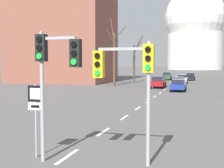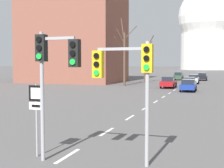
{
  "view_description": "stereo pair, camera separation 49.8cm",
  "coord_description": "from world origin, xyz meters",
  "px_view_note": "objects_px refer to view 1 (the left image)",
  "views": [
    {
      "loc": [
        4.9,
        -3.97,
        3.54
      ],
      "look_at": [
        1.63,
        7.26,
        2.77
      ],
      "focal_mm": 50.0,
      "sensor_mm": 36.0,
      "label": 1
    },
    {
      "loc": [
        5.37,
        -3.82,
        3.54
      ],
      "look_at": [
        1.63,
        7.26,
        2.77
      ],
      "focal_mm": 50.0,
      "sensor_mm": 36.0,
      "label": 2
    }
  ],
  "objects_px": {
    "sedan_near_left": "(191,76)",
    "sedan_mid_centre": "(179,82)",
    "sedan_far_right": "(158,82)",
    "route_sign_post": "(36,107)",
    "sedan_far_left": "(178,85)",
    "traffic_signal_near_right": "(130,72)",
    "sedan_near_right": "(167,76)",
    "sedan_distant_centre": "(182,79)",
    "traffic_signal_centre_tall": "(53,64)"
  },
  "relations": [
    {
      "from": "sedan_mid_centre",
      "to": "sedan_distant_centre",
      "type": "distance_m",
      "value": 8.72
    },
    {
      "from": "sedan_near_left",
      "to": "sedan_mid_centre",
      "type": "height_order",
      "value": "sedan_near_left"
    },
    {
      "from": "sedan_near_right",
      "to": "sedan_far_left",
      "type": "height_order",
      "value": "sedan_near_right"
    },
    {
      "from": "sedan_near_right",
      "to": "traffic_signal_centre_tall",
      "type": "bearing_deg",
      "value": -87.64
    },
    {
      "from": "sedan_near_left",
      "to": "sedan_far_right",
      "type": "bearing_deg",
      "value": -99.28
    },
    {
      "from": "route_sign_post",
      "to": "sedan_near_right",
      "type": "xyz_separation_m",
      "value": [
        -1.49,
        58.42,
        -1.05
      ]
    },
    {
      "from": "traffic_signal_near_right",
      "to": "sedan_mid_centre",
      "type": "xyz_separation_m",
      "value": [
        -1.01,
        37.56,
        -2.45
      ]
    },
    {
      "from": "traffic_signal_near_right",
      "to": "sedan_far_right",
      "type": "xyz_separation_m",
      "value": [
        -3.8,
        35.19,
        -2.4
      ]
    },
    {
      "from": "route_sign_post",
      "to": "sedan_far_right",
      "type": "height_order",
      "value": "route_sign_post"
    },
    {
      "from": "sedan_mid_centre",
      "to": "sedan_far_right",
      "type": "xyz_separation_m",
      "value": [
        -2.79,
        -2.37,
        0.05
      ]
    },
    {
      "from": "route_sign_post",
      "to": "sedan_far_left",
      "type": "xyz_separation_m",
      "value": [
        3.0,
        30.46,
        -1.11
      ]
    },
    {
      "from": "traffic_signal_near_right",
      "to": "sedan_mid_centre",
      "type": "distance_m",
      "value": 37.65
    },
    {
      "from": "traffic_signal_centre_tall",
      "to": "sedan_near_right",
      "type": "bearing_deg",
      "value": 92.36
    },
    {
      "from": "sedan_near_left",
      "to": "sedan_far_right",
      "type": "height_order",
      "value": "sedan_far_right"
    },
    {
      "from": "sedan_near_right",
      "to": "sedan_near_left",
      "type": "bearing_deg",
      "value": -0.87
    },
    {
      "from": "sedan_near_left",
      "to": "sedan_near_right",
      "type": "height_order",
      "value": "sedan_near_right"
    },
    {
      "from": "sedan_far_left",
      "to": "sedan_far_right",
      "type": "relative_size",
      "value": 0.92
    },
    {
      "from": "sedan_near_right",
      "to": "sedan_distant_centre",
      "type": "relative_size",
      "value": 0.92
    },
    {
      "from": "route_sign_post",
      "to": "sedan_far_left",
      "type": "relative_size",
      "value": 0.66
    },
    {
      "from": "route_sign_post",
      "to": "sedan_near_right",
      "type": "bearing_deg",
      "value": 91.46
    },
    {
      "from": "traffic_signal_near_right",
      "to": "sedan_far_left",
      "type": "distance_m",
      "value": 30.36
    },
    {
      "from": "sedan_near_right",
      "to": "route_sign_post",
      "type": "bearing_deg",
      "value": -88.54
    },
    {
      "from": "sedan_mid_centre",
      "to": "sedan_far_left",
      "type": "distance_m",
      "value": 7.32
    },
    {
      "from": "sedan_far_left",
      "to": "sedan_near_left",
      "type": "bearing_deg",
      "value": 88.96
    },
    {
      "from": "sedan_mid_centre",
      "to": "traffic_signal_near_right",
      "type": "bearing_deg",
      "value": -88.46
    },
    {
      "from": "sedan_near_left",
      "to": "sedan_far_left",
      "type": "distance_m",
      "value": 27.89
    },
    {
      "from": "route_sign_post",
      "to": "sedan_near_right",
      "type": "height_order",
      "value": "route_sign_post"
    },
    {
      "from": "sedan_near_left",
      "to": "sedan_mid_centre",
      "type": "distance_m",
      "value": 20.6
    },
    {
      "from": "sedan_near_left",
      "to": "sedan_distant_centre",
      "type": "height_order",
      "value": "sedan_distant_centre"
    },
    {
      "from": "traffic_signal_centre_tall",
      "to": "sedan_far_left",
      "type": "bearing_deg",
      "value": 86.15
    },
    {
      "from": "route_sign_post",
      "to": "sedan_near_left",
      "type": "distance_m",
      "value": 58.46
    },
    {
      "from": "sedan_distant_centre",
      "to": "traffic_signal_near_right",
      "type": "bearing_deg",
      "value": -88.73
    },
    {
      "from": "sedan_near_left",
      "to": "sedan_mid_centre",
      "type": "relative_size",
      "value": 1.1
    },
    {
      "from": "sedan_near_left",
      "to": "sedan_far_left",
      "type": "xyz_separation_m",
      "value": [
        -0.51,
        -27.88,
        -0.02
      ]
    },
    {
      "from": "sedan_distant_centre",
      "to": "sedan_near_left",
      "type": "bearing_deg",
      "value": 85.3
    },
    {
      "from": "traffic_signal_centre_tall",
      "to": "sedan_near_right",
      "type": "relative_size",
      "value": 1.15
    },
    {
      "from": "traffic_signal_centre_tall",
      "to": "sedan_near_left",
      "type": "xyz_separation_m",
      "value": [
        2.58,
        58.69,
        -2.71
      ]
    },
    {
      "from": "route_sign_post",
      "to": "sedan_distant_centre",
      "type": "distance_m",
      "value": 46.57
    },
    {
      "from": "traffic_signal_centre_tall",
      "to": "route_sign_post",
      "type": "distance_m",
      "value": 1.91
    },
    {
      "from": "sedan_near_right",
      "to": "sedan_mid_centre",
      "type": "xyz_separation_m",
      "value": [
        4.04,
        -20.66,
        -0.06
      ]
    },
    {
      "from": "sedan_mid_centre",
      "to": "route_sign_post",
      "type": "bearing_deg",
      "value": -93.87
    },
    {
      "from": "sedan_near_right",
      "to": "sedan_far_right",
      "type": "height_order",
      "value": "sedan_near_right"
    },
    {
      "from": "sedan_near_left",
      "to": "sedan_distant_centre",
      "type": "bearing_deg",
      "value": -94.7
    },
    {
      "from": "traffic_signal_near_right",
      "to": "route_sign_post",
      "type": "height_order",
      "value": "traffic_signal_near_right"
    },
    {
      "from": "sedan_near_right",
      "to": "sedan_mid_centre",
      "type": "distance_m",
      "value": 21.05
    },
    {
      "from": "traffic_signal_centre_tall",
      "to": "traffic_signal_near_right",
      "type": "relative_size",
      "value": 1.09
    },
    {
      "from": "sedan_far_left",
      "to": "sedan_distant_centre",
      "type": "relative_size",
      "value": 0.96
    },
    {
      "from": "sedan_mid_centre",
      "to": "sedan_far_right",
      "type": "height_order",
      "value": "sedan_far_right"
    },
    {
      "from": "sedan_far_left",
      "to": "sedan_distant_centre",
      "type": "height_order",
      "value": "sedan_distant_centre"
    },
    {
      "from": "traffic_signal_centre_tall",
      "to": "sedan_near_right",
      "type": "xyz_separation_m",
      "value": [
        -2.42,
        58.77,
        -2.68
      ]
    }
  ]
}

